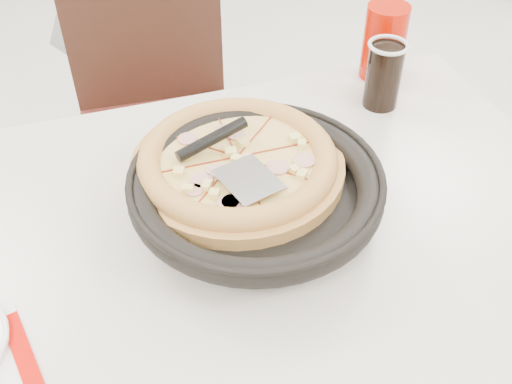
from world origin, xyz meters
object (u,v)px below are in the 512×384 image
object	(u,v)px
cola_glass	(383,77)
red_cup	(384,42)
pizza_pan	(256,196)
pizza	(238,167)
main_table	(243,354)
chair_far	(162,134)

from	to	relation	value
cola_glass	red_cup	size ratio (longest dim) A/B	0.81
pizza_pan	pizza	bearing A→B (deg)	103.09
main_table	cola_glass	bearing A→B (deg)	33.42
red_cup	chair_far	bearing A→B (deg)	146.00
chair_far	pizza	world-z (taller)	chair_far
pizza_pan	cola_glass	world-z (taller)	cola_glass
cola_glass	pizza	bearing A→B (deg)	-153.99
pizza	cola_glass	xyz separation A→B (m)	(0.36, 0.17, 0.00)
chair_far	pizza_pan	bearing A→B (deg)	98.62
chair_far	red_cup	world-z (taller)	chair_far
chair_far	cola_glass	world-z (taller)	chair_far
chair_far	cola_glass	xyz separation A→B (m)	(0.40, -0.41, 0.34)
chair_far	pizza	xyz separation A→B (m)	(0.05, -0.58, 0.34)
pizza_pan	main_table	bearing A→B (deg)	-153.45
pizza_pan	red_cup	size ratio (longest dim) A/B	2.28
pizza_pan	pizza	world-z (taller)	pizza
cola_glass	red_cup	bearing A→B (deg)	63.41
main_table	pizza_pan	world-z (taller)	pizza_pan
chair_far	pizza_pan	distance (m)	0.72
chair_far	pizza_pan	size ratio (longest dim) A/B	2.61
red_cup	pizza	bearing A→B (deg)	-145.76
main_table	pizza	xyz separation A→B (m)	(0.02, 0.07, 0.44)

